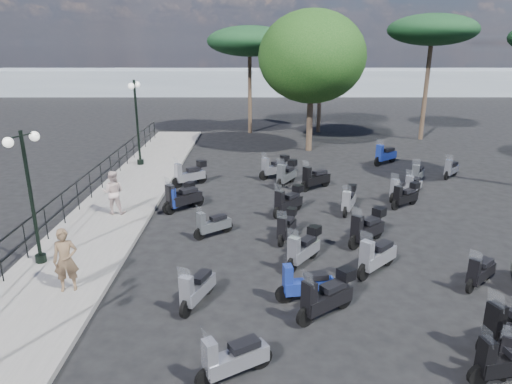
{
  "coord_description": "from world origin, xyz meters",
  "views": [
    {
      "loc": [
        -1.13,
        -14.11,
        6.15
      ],
      "look_at": [
        -1.11,
        1.03,
        1.2
      ],
      "focal_mm": 32.0,
      "sensor_mm": 36.0,
      "label": 1
    }
  ],
  "objects_px": {
    "scooter_5": "(190,174)",
    "scooter_12": "(509,360)",
    "scooter_23": "(385,155)",
    "scooter_26": "(480,272)",
    "scooter_2": "(197,289)",
    "scooter_21": "(398,190)",
    "scooter_11": "(275,168)",
    "scooter_19": "(506,347)",
    "scooter_20": "(376,257)",
    "scooter_3": "(182,198)",
    "scooter_9": "(213,225)",
    "lamp_post_2": "(137,117)",
    "scooter_18": "(512,327)",
    "scooter_13": "(306,285)",
    "pedestrian_far": "(113,192)",
    "scooter_14": "(304,249)",
    "scooter_17": "(286,174)",
    "scooter_28": "(451,169)",
    "scooter_16": "(315,179)",
    "scooter_15": "(367,228)",
    "pine_0": "(322,43)",
    "scooter_4": "(181,198)",
    "scooter_27": "(405,196)",
    "scooter_1": "(233,359)",
    "scooter_22": "(349,201)",
    "scooter_8": "(287,227)",
    "pine_1": "(433,30)",
    "woman": "(66,260)",
    "scooter_7": "(327,297)",
    "broadleaf_tree": "(312,57)",
    "lamp_post_1": "(30,190)",
    "scooter_30": "(413,186)",
    "pine_2": "(250,41)"
  },
  "relations": [
    {
      "from": "scooter_3",
      "to": "scooter_9",
      "type": "height_order",
      "value": "scooter_3"
    },
    {
      "from": "scooter_15",
      "to": "pine_0",
      "type": "relative_size",
      "value": 0.2
    },
    {
      "from": "scooter_23",
      "to": "scooter_26",
      "type": "distance_m",
      "value": 12.83
    },
    {
      "from": "lamp_post_2",
      "to": "scooter_18",
      "type": "height_order",
      "value": "lamp_post_2"
    },
    {
      "from": "pedestrian_far",
      "to": "scooter_27",
      "type": "xyz_separation_m",
      "value": [
        11.07,
        1.04,
        -0.51
      ]
    },
    {
      "from": "scooter_4",
      "to": "scooter_22",
      "type": "height_order",
      "value": "scooter_4"
    },
    {
      "from": "scooter_5",
      "to": "scooter_8",
      "type": "relative_size",
      "value": 1.03
    },
    {
      "from": "scooter_13",
      "to": "scooter_16",
      "type": "bearing_deg",
      "value": -17.74
    },
    {
      "from": "scooter_11",
      "to": "scooter_21",
      "type": "height_order",
      "value": "scooter_11"
    },
    {
      "from": "scooter_7",
      "to": "scooter_11",
      "type": "height_order",
      "value": "scooter_7"
    },
    {
      "from": "pedestrian_far",
      "to": "scooter_16",
      "type": "bearing_deg",
      "value": -156.83
    },
    {
      "from": "scooter_8",
      "to": "scooter_20",
      "type": "distance_m",
      "value": 3.27
    },
    {
      "from": "scooter_30",
      "to": "scooter_26",
      "type": "bearing_deg",
      "value": 123.98
    },
    {
      "from": "scooter_1",
      "to": "scooter_19",
      "type": "relative_size",
      "value": 1.08
    },
    {
      "from": "scooter_8",
      "to": "scooter_4",
      "type": "bearing_deg",
      "value": -14.93
    },
    {
      "from": "scooter_20",
      "to": "broadleaf_tree",
      "type": "height_order",
      "value": "broadleaf_tree"
    },
    {
      "from": "scooter_12",
      "to": "scooter_2",
      "type": "bearing_deg",
      "value": 55.87
    },
    {
      "from": "scooter_5",
      "to": "scooter_9",
      "type": "bearing_deg",
      "value": 157.39
    },
    {
      "from": "woman",
      "to": "scooter_14",
      "type": "bearing_deg",
      "value": 0.38
    },
    {
      "from": "scooter_5",
      "to": "scooter_12",
      "type": "xyz_separation_m",
      "value": [
        7.73,
        -12.59,
        -0.05
      ]
    },
    {
      "from": "scooter_15",
      "to": "pine_1",
      "type": "distance_m",
      "value": 19.45
    },
    {
      "from": "pedestrian_far",
      "to": "pine_1",
      "type": "height_order",
      "value": "pine_1"
    },
    {
      "from": "scooter_11",
      "to": "scooter_13",
      "type": "distance_m",
      "value": 10.93
    },
    {
      "from": "scooter_11",
      "to": "scooter_8",
      "type": "bearing_deg",
      "value": 145.66
    },
    {
      "from": "scooter_28",
      "to": "scooter_20",
      "type": "bearing_deg",
      "value": 99.48
    },
    {
      "from": "scooter_16",
      "to": "pine_1",
      "type": "height_order",
      "value": "pine_1"
    },
    {
      "from": "scooter_17",
      "to": "scooter_19",
      "type": "xyz_separation_m",
      "value": [
        3.57,
        -12.11,
        -0.12
      ]
    },
    {
      "from": "woman",
      "to": "scooter_26",
      "type": "relative_size",
      "value": 1.39
    },
    {
      "from": "scooter_5",
      "to": "scooter_21",
      "type": "distance_m",
      "value": 9.04
    },
    {
      "from": "scooter_19",
      "to": "scooter_23",
      "type": "distance_m",
      "value": 15.99
    },
    {
      "from": "scooter_7",
      "to": "scooter_30",
      "type": "relative_size",
      "value": 1.19
    },
    {
      "from": "pedestrian_far",
      "to": "scooter_18",
      "type": "relative_size",
      "value": 0.91
    },
    {
      "from": "scooter_2",
      "to": "scooter_26",
      "type": "height_order",
      "value": "scooter_2"
    },
    {
      "from": "scooter_11",
      "to": "scooter_22",
      "type": "distance_m",
      "value": 5.33
    },
    {
      "from": "scooter_21",
      "to": "scooter_20",
      "type": "bearing_deg",
      "value": 107.73
    },
    {
      "from": "scooter_11",
      "to": "scooter_16",
      "type": "xyz_separation_m",
      "value": [
        1.7,
        -1.78,
        -0.02
      ]
    },
    {
      "from": "lamp_post_1",
      "to": "scooter_15",
      "type": "height_order",
      "value": "lamp_post_1"
    },
    {
      "from": "scooter_2",
      "to": "scooter_17",
      "type": "xyz_separation_m",
      "value": [
        2.84,
        9.94,
        0.08
      ]
    },
    {
      "from": "scooter_17",
      "to": "scooter_23",
      "type": "bearing_deg",
      "value": -116.53
    },
    {
      "from": "scooter_16",
      "to": "scooter_19",
      "type": "height_order",
      "value": "scooter_16"
    },
    {
      "from": "pine_2",
      "to": "broadleaf_tree",
      "type": "bearing_deg",
      "value": -57.67
    },
    {
      "from": "woman",
      "to": "scooter_27",
      "type": "xyz_separation_m",
      "value": [
        10.63,
        6.54,
        -0.52
      ]
    },
    {
      "from": "scooter_26",
      "to": "broadleaf_tree",
      "type": "xyz_separation_m",
      "value": [
        -2.7,
        16.16,
        4.99
      ]
    },
    {
      "from": "scooter_19",
      "to": "scooter_20",
      "type": "height_order",
      "value": "scooter_20"
    },
    {
      "from": "scooter_1",
      "to": "scooter_7",
      "type": "bearing_deg",
      "value": -75.2
    },
    {
      "from": "scooter_12",
      "to": "scooter_28",
      "type": "bearing_deg",
      "value": -29.16
    },
    {
      "from": "scooter_21",
      "to": "pine_1",
      "type": "bearing_deg",
      "value": -73.39
    },
    {
      "from": "scooter_4",
      "to": "scooter_27",
      "type": "xyz_separation_m",
      "value": [
        8.75,
        0.27,
        -0.02
      ]
    },
    {
      "from": "lamp_post_2",
      "to": "scooter_2",
      "type": "distance_m",
      "value": 14.12
    },
    {
      "from": "pedestrian_far",
      "to": "scooter_14",
      "type": "bearing_deg",
      "value": 149.74
    }
  ]
}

